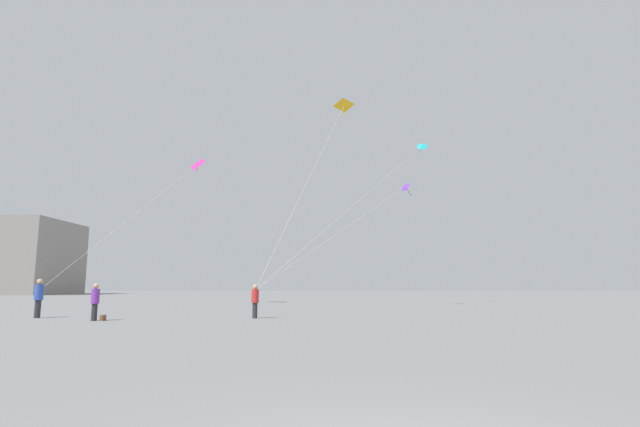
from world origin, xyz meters
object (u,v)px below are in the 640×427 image
(person_in_red, at_px, (255,300))
(building_left_hall, at_px, (2,258))
(handbag_beside_flyer, at_px, (103,318))
(kite_violet_diamond, at_px, (402,189))
(person_in_purple, at_px, (95,300))
(person_in_blue, at_px, (39,296))
(kite_amber_delta, at_px, (342,110))
(kite_cyan_diamond, at_px, (420,148))
(kite_magenta_delta, at_px, (195,166))

(person_in_red, distance_m, building_left_hall, 83.62)
(handbag_beside_flyer, bearing_deg, person_in_red, 11.57)
(kite_violet_diamond, relative_size, building_left_hall, 0.61)
(person_in_purple, height_order, handbag_beside_flyer, person_in_purple)
(person_in_blue, relative_size, kite_violet_diamond, 0.13)
(person_in_blue, height_order, kite_amber_delta, kite_amber_delta)
(person_in_purple, bearing_deg, person_in_blue, 15.01)
(person_in_purple, relative_size, kite_cyan_diamond, 0.08)
(kite_magenta_delta, bearing_deg, building_left_hall, 132.93)
(kite_cyan_diamond, relative_size, handbag_beside_flyer, 59.48)
(person_in_blue, distance_m, kite_violet_diamond, 25.05)
(person_in_red, height_order, kite_cyan_diamond, kite_cyan_diamond)
(person_in_blue, height_order, building_left_hall, building_left_hall)
(kite_magenta_delta, bearing_deg, kite_violet_diamond, -13.86)
(person_in_blue, height_order, kite_violet_diamond, kite_violet_diamond)
(kite_amber_delta, height_order, kite_magenta_delta, kite_amber_delta)
(building_left_hall, height_order, handbag_beside_flyer, building_left_hall)
(kite_cyan_diamond, xyz_separation_m, handbag_beside_flyer, (-19.11, -19.40, -13.56))
(person_in_blue, bearing_deg, kite_cyan_diamond, 120.18)
(person_in_blue, xyz_separation_m, kite_cyan_diamond, (22.96, 17.51, 12.67))
(person_in_purple, xyz_separation_m, person_in_red, (6.85, 1.43, -0.02))
(building_left_hall, bearing_deg, handbag_beside_flyer, -55.82)
(kite_amber_delta, xyz_separation_m, building_left_hall, (-56.75, 55.92, -7.32))
(kite_cyan_diamond, bearing_deg, building_left_hall, 143.69)
(kite_violet_diamond, xyz_separation_m, kite_magenta_delta, (-16.87, 4.16, 2.76))
(person_in_red, bearing_deg, handbag_beside_flyer, 47.40)
(person_in_blue, distance_m, person_in_red, 10.36)
(kite_amber_delta, relative_size, building_left_hall, 0.58)
(kite_magenta_delta, bearing_deg, person_in_purple, -89.58)
(kite_cyan_diamond, distance_m, building_left_hall, 80.24)
(kite_amber_delta, bearing_deg, person_in_purple, -137.25)
(kite_violet_diamond, xyz_separation_m, handbag_beside_flyer, (-16.38, -14.38, -8.79))
(person_in_red, relative_size, kite_magenta_delta, 0.09)
(kite_violet_diamond, bearing_deg, person_in_blue, -148.32)
(person_in_blue, xyz_separation_m, person_in_red, (10.35, -0.56, -0.14))
(person_in_blue, height_order, kite_magenta_delta, kite_magenta_delta)
(person_in_purple, height_order, kite_magenta_delta, kite_magenta_delta)
(person_in_red, relative_size, handbag_beside_flyer, 4.92)
(kite_amber_delta, bearing_deg, building_left_hall, 135.42)
(person_in_blue, bearing_deg, handbag_beside_flyer, 56.67)
(kite_amber_delta, bearing_deg, kite_violet_diamond, 35.90)
(kite_cyan_diamond, bearing_deg, person_in_red, -124.91)
(person_in_purple, relative_size, kite_magenta_delta, 0.09)
(kite_amber_delta, bearing_deg, kite_magenta_delta, 147.06)
(kite_cyan_diamond, bearing_deg, kite_amber_delta, -131.71)
(kite_violet_diamond, height_order, building_left_hall, building_left_hall)
(kite_violet_diamond, relative_size, handbag_beside_flyer, 43.70)
(building_left_hall, bearing_deg, person_in_purple, -56.07)
(person_in_purple, distance_m, kite_cyan_diamond, 30.37)
(kite_cyan_diamond, distance_m, kite_magenta_delta, 19.72)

